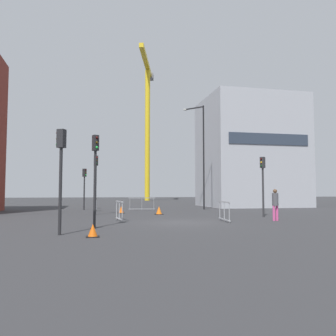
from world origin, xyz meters
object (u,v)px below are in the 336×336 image
Objects in this scene: construction_crane at (147,112)px; traffic_light_median at (263,176)px; traffic_light_island at (61,164)px; traffic_cone_by_barrier at (121,210)px; streetlamp_tall at (201,149)px; traffic_cone_striped at (159,211)px; pedestrian_walking at (275,202)px; traffic_cone_on_verge at (93,231)px; traffic_light_far at (96,175)px; traffic_light_near at (84,182)px; traffic_light_crosswalk at (95,166)px.

construction_crane reaches higher than traffic_light_median.
traffic_light_island is 13.26m from traffic_cone_by_barrier.
streetlamp_tall is 9.50m from traffic_cone_striped.
streetlamp_tall is at bearing 50.26° from traffic_cone_striped.
pedestrian_walking is at bearing -103.40° from traffic_light_median.
traffic_light_island is 8.42× the size of traffic_cone_on_verge.
traffic_light_island is 11.45m from traffic_light_far.
streetlamp_tall reaches higher than traffic_cone_on_verge.
traffic_light_near is 7.70× the size of traffic_cone_on_verge.
traffic_light_median is at bearing 76.60° from pedestrian_walking.
traffic_light_far reaches higher than traffic_cone_on_verge.
pedestrian_walking is (0.25, -12.66, -4.47)m from streetlamp_tall.
traffic_cone_striped is (-4.79, -37.26, -15.69)m from construction_crane.
streetlamp_tall is 13.43m from pedestrian_walking.
traffic_cone_by_barrier is 1.12× the size of traffic_cone_on_verge.
traffic_light_near is 19.00m from traffic_cone_on_verge.
pedestrian_walking is at bearing -52.51° from traffic_light_near.
construction_crane is 43.27× the size of traffic_cone_striped.
traffic_cone_by_barrier reaches higher than traffic_cone_on_verge.
traffic_light_crosswalk is 10.11m from pedestrian_walking.
construction_crane reaches higher than traffic_cone_striped.
traffic_light_crosswalk reaches higher than traffic_light_far.
traffic_cone_striped is at bearing -97.32° from construction_crane.
traffic_light_island is at bearing -149.99° from traffic_light_median.
pedestrian_walking reaches higher than traffic_cone_striped.
traffic_light_crosswalk reaches higher than traffic_light_near.
pedestrian_walking is (0.53, -43.81, -14.94)m from construction_crane.
traffic_cone_striped is at bearing 146.50° from traffic_light_median.
traffic_light_far reaches higher than traffic_cone_by_barrier.
traffic_cone_striped is (5.31, -7.31, -2.18)m from traffic_light_near.
traffic_light_median is at bearing -34.87° from traffic_cone_by_barrier.
pedestrian_walking is at bearing -36.75° from traffic_light_far.
traffic_light_island is at bearing -91.37° from traffic_light_near.
traffic_cone_on_verge is (-9.32, -48.81, -15.74)m from construction_crane.
construction_crane is 52.48× the size of traffic_cone_on_verge.
traffic_light_median is at bearing 23.15° from traffic_light_crosswalk.
traffic_light_near is at bearing 92.37° from traffic_cone_on_verge.
pedestrian_walking reaches higher than traffic_cone_on_verge.
construction_crane is 43.33m from traffic_light_median.
traffic_light_near is 6.69m from traffic_light_far.
traffic_light_island reaches higher than traffic_cone_by_barrier.
traffic_light_far is at bearing 83.16° from traffic_light_island.
traffic_light_near is at bearing 117.74° from traffic_cone_by_barrier.
traffic_light_median is at bearing -33.50° from traffic_cone_striped.
traffic_light_crosswalk is 9.83m from traffic_cone_striped.
traffic_light_crosswalk is (-9.54, -14.49, -2.72)m from streetlamp_tall.
traffic_light_crosswalk is at bearing -156.85° from traffic_light_median.
traffic_cone_by_barrier is (1.97, 10.33, -2.53)m from traffic_light_crosswalk.
construction_crane reaches higher than traffic_light_island.
traffic_cone_on_verge is (-10.48, -7.61, -2.35)m from traffic_light_median.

